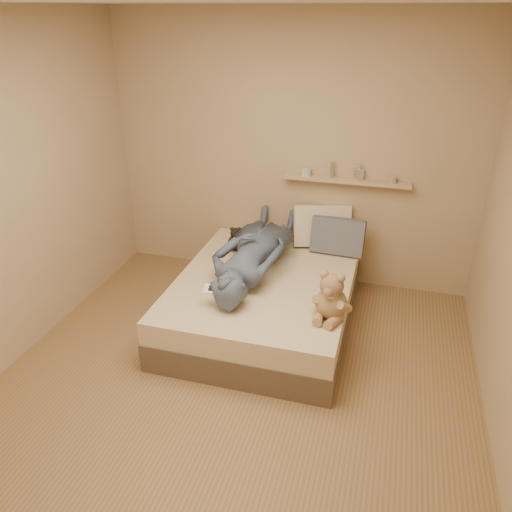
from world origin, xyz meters
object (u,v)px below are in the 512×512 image
(teddy_bear, at_px, (331,299))
(wall_shelf, at_px, (346,181))
(bed, at_px, (265,300))
(pillow_grey, at_px, (338,236))
(person, at_px, (254,250))
(game_console, at_px, (215,289))
(pillow_cream, at_px, (322,225))
(dark_plush, at_px, (236,240))

(teddy_bear, bearing_deg, wall_shelf, 93.56)
(bed, distance_m, pillow_grey, 0.96)
(bed, bearing_deg, person, 135.11)
(pillow_grey, bearing_deg, wall_shelf, 85.89)
(pillow_grey, xyz_separation_m, person, (-0.67, -0.55, 0.02))
(game_console, relative_size, wall_shelf, 0.15)
(pillow_cream, distance_m, pillow_grey, 0.23)
(pillow_grey, bearing_deg, dark_plush, -166.58)
(dark_plush, distance_m, wall_shelf, 1.19)
(pillow_cream, relative_size, pillow_grey, 1.10)
(bed, relative_size, game_console, 10.81)
(game_console, height_order, person, person)
(person, xyz_separation_m, wall_shelf, (0.69, 0.77, 0.46))
(teddy_bear, height_order, wall_shelf, wall_shelf)
(bed, relative_size, teddy_bear, 4.74)
(bed, bearing_deg, teddy_bear, -36.21)
(pillow_grey, height_order, person, person)
(teddy_bear, xyz_separation_m, dark_plush, (-1.05, 0.93, -0.06))
(pillow_cream, height_order, person, pillow_cream)
(dark_plush, xyz_separation_m, person, (0.27, -0.33, 0.09))
(bed, xyz_separation_m, teddy_bear, (0.64, -0.47, 0.39))
(game_console, distance_m, pillow_grey, 1.47)
(pillow_cream, xyz_separation_m, person, (-0.49, -0.69, -0.01))
(bed, distance_m, dark_plush, 0.70)
(bed, relative_size, pillow_grey, 3.80)
(dark_plush, xyz_separation_m, pillow_cream, (0.77, 0.37, 0.09))
(bed, distance_m, teddy_bear, 0.88)
(teddy_bear, bearing_deg, bed, 143.79)
(game_console, height_order, dark_plush, dark_plush)
(pillow_cream, bearing_deg, person, -125.56)
(pillow_grey, xyz_separation_m, wall_shelf, (0.02, 0.22, 0.48))
(bed, bearing_deg, wall_shelf, 58.82)
(pillow_cream, relative_size, wall_shelf, 0.46)
(dark_plush, height_order, pillow_cream, pillow_cream)
(person, bearing_deg, teddy_bear, 143.67)
(teddy_bear, distance_m, dark_plush, 1.40)
(bed, height_order, pillow_grey, pillow_grey)
(teddy_bear, distance_m, person, 0.98)
(teddy_bear, xyz_separation_m, person, (-0.77, 0.60, 0.03))
(pillow_grey, relative_size, person, 0.31)
(pillow_cream, xyz_separation_m, pillow_grey, (0.18, -0.14, -0.03))
(game_console, distance_m, dark_plush, 1.03)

